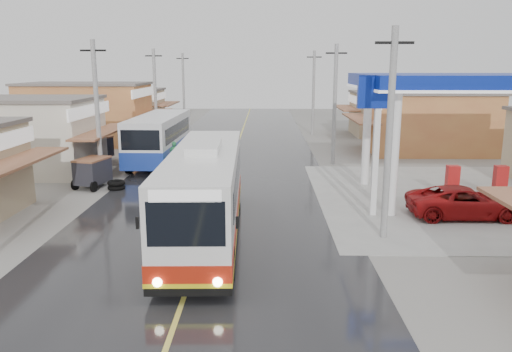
# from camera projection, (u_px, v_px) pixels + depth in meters

# --- Properties ---
(ground) EXTENTS (120.00, 120.00, 0.00)m
(ground) POSITION_uv_depth(u_px,v_px,m) (205.00, 236.00, 19.69)
(ground) COLOR slate
(ground) RESTS_ON ground
(road) EXTENTS (12.00, 90.00, 0.02)m
(road) POSITION_uv_depth(u_px,v_px,m) (231.00, 163.00, 34.33)
(road) COLOR black
(road) RESTS_ON ground
(centre_line) EXTENTS (0.15, 90.00, 0.01)m
(centre_line) POSITION_uv_depth(u_px,v_px,m) (231.00, 163.00, 34.32)
(centre_line) COLOR #D8CC4C
(centre_line) RESTS_ON road
(shopfronts_left) EXTENTS (11.00, 44.00, 5.20)m
(shopfronts_left) POSITION_uv_depth(u_px,v_px,m) (61.00, 155.00, 37.48)
(shopfronts_left) COLOR tan
(shopfronts_left) RESTS_ON ground
(shopfronts_right) EXTENTS (11.00, 44.00, 4.80)m
(shopfronts_right) POSITION_uv_depth(u_px,v_px,m) (467.00, 174.00, 31.14)
(shopfronts_right) COLOR beige
(shopfronts_right) RESTS_ON ground
(utility_poles_left) EXTENTS (1.60, 50.00, 8.00)m
(utility_poles_left) POSITION_uv_depth(u_px,v_px,m) (134.00, 161.00, 35.43)
(utility_poles_left) COLOR gray
(utility_poles_left) RESTS_ON ground
(utility_poles_right) EXTENTS (1.60, 36.00, 8.00)m
(utility_poles_right) POSITION_uv_depth(u_px,v_px,m) (333.00, 164.00, 34.21)
(utility_poles_right) COLOR gray
(utility_poles_right) RESTS_ON ground
(coach_bus) EXTENTS (2.99, 11.97, 3.71)m
(coach_bus) POSITION_uv_depth(u_px,v_px,m) (206.00, 192.00, 19.34)
(coach_bus) COLOR silver
(coach_bus) RESTS_ON road
(second_bus) EXTENTS (2.88, 9.92, 3.28)m
(second_bus) POSITION_uv_depth(u_px,v_px,m) (160.00, 138.00, 34.20)
(second_bus) COLOR silver
(second_bus) RESTS_ON road
(jeepney) EXTENTS (4.97, 2.30, 1.38)m
(jeepney) POSITION_uv_depth(u_px,v_px,m) (465.00, 202.00, 22.05)
(jeepney) COLOR maroon
(jeepney) RESTS_ON ground
(cyclist) EXTENTS (0.82, 1.94, 2.04)m
(cyclist) POSITION_uv_depth(u_px,v_px,m) (175.00, 163.00, 31.13)
(cyclist) COLOR black
(cyclist) RESTS_ON ground
(tricycle_near) EXTENTS (1.85, 2.41, 1.65)m
(tricycle_near) POSITION_uv_depth(u_px,v_px,m) (92.00, 171.00, 27.37)
(tricycle_near) COLOR #26262D
(tricycle_near) RESTS_ON ground
(tricycle_far) EXTENTS (2.16, 2.62, 1.72)m
(tricycle_far) POSITION_uv_depth(u_px,v_px,m) (97.00, 148.00, 34.90)
(tricycle_far) COLOR #26262D
(tricycle_far) RESTS_ON ground
(tyre_stack) EXTENTS (0.96, 0.96, 0.49)m
(tyre_stack) POSITION_uv_depth(u_px,v_px,m) (116.00, 185.00, 27.12)
(tyre_stack) COLOR black
(tyre_stack) RESTS_ON ground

